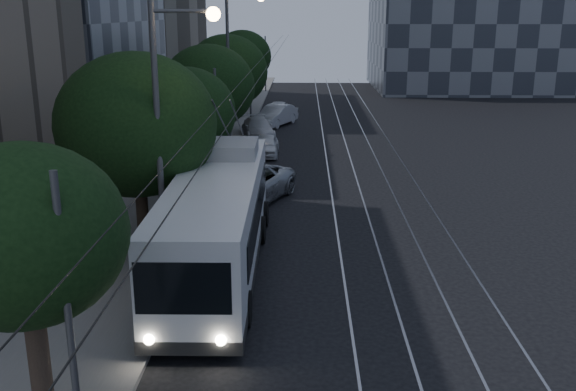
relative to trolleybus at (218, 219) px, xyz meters
The scene contains 18 objects.
ground 4.37m from the trolleybus, ahead, with size 120.00×120.00×0.00m, color black.
sidewalk 20.16m from the trolleybus, 100.08° to the left, with size 5.00×90.00×0.15m, color slate.
tram_rails 20.89m from the trolleybus, 71.84° to the left, with size 4.52×90.00×0.02m.
overhead_wires 19.87m from the trolleybus, 92.86° to the left, with size 2.23×90.00×6.00m.
trolleybus is the anchor object (origin of this frame).
pickup_silver 7.84m from the trolleybus, 88.37° to the left, with size 2.84×6.15×1.71m, color #B0B3B8.
car_white_a 18.07m from the trolleybus, 88.15° to the left, with size 1.50×3.73×1.27m, color silver.
car_white_b 23.80m from the trolleybus, 90.76° to the left, with size 1.92×4.71×1.37m, color silver.
car_white_c 28.80m from the trolleybus, 88.57° to the left, with size 1.68×4.80×1.58m, color #B9B9BD.
car_white_d 31.92m from the trolleybus, 88.69° to the left, with size 1.71×4.24×1.45m, color silver.
tree_0 9.69m from the trolleybus, 105.62° to the right, with size 4.04×4.04×6.22m.
tree_1 4.53m from the trolleybus, 150.40° to the left, with size 5.70×5.70×7.27m.
tree_2 9.16m from the trolleybus, 106.49° to the left, with size 4.60×4.60×6.19m.
tree_3 16.20m from the trolleybus, 99.06° to the left, with size 5.29×5.29×6.83m.
tree_4 25.02m from the trolleybus, 95.80° to the left, with size 5.71×5.71×7.07m.
tree_5 36.70m from the trolleybus, 93.94° to the left, with size 5.02×5.02×7.02m.
streetlamp_near 3.94m from the trolleybus, 155.34° to the right, with size 2.20×0.44×8.93m.
streetlamp_far 20.09m from the trolleybus, 94.09° to the left, with size 2.38×0.44×9.83m.
Camera 1 is at (-1.09, -20.35, 8.58)m, focal length 40.00 mm.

